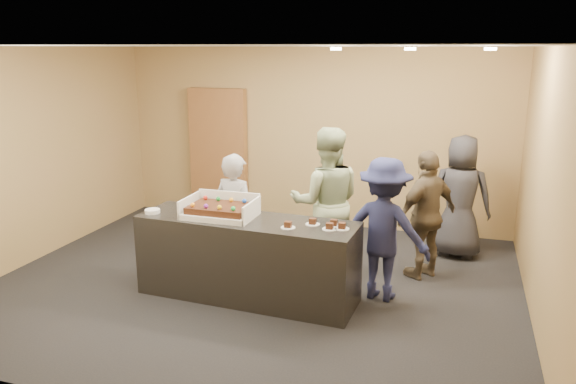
# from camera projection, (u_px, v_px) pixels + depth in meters

# --- Properties ---
(room) EXTENTS (6.04, 6.00, 2.70)m
(room) POSITION_uv_depth(u_px,v_px,m) (253.00, 171.00, 6.24)
(room) COLOR black
(room) RESTS_ON ground
(serving_counter) EXTENTS (2.44, 0.83, 0.90)m
(serving_counter) POSITION_uv_depth(u_px,v_px,m) (247.00, 259.00, 6.12)
(serving_counter) COLOR black
(serving_counter) RESTS_ON floor
(storage_cabinet) EXTENTS (0.94, 0.15, 2.07)m
(storage_cabinet) POSITION_uv_depth(u_px,v_px,m) (219.00, 154.00, 8.99)
(storage_cabinet) COLOR brown
(storage_cabinet) RESTS_ON floor
(cake_box) EXTENTS (0.76, 0.52, 0.22)m
(cake_box) POSITION_uv_depth(u_px,v_px,m) (221.00, 212.00, 6.11)
(cake_box) COLOR white
(cake_box) RESTS_ON serving_counter
(sheet_cake) EXTENTS (0.65, 0.45, 0.12)m
(sheet_cake) POSITION_uv_depth(u_px,v_px,m) (220.00, 208.00, 6.07)
(sheet_cake) COLOR #33150B
(sheet_cake) RESTS_ON cake_box
(plate_stack) EXTENTS (0.17, 0.17, 0.04)m
(plate_stack) POSITION_uv_depth(u_px,v_px,m) (152.00, 211.00, 6.23)
(plate_stack) COLOR white
(plate_stack) RESTS_ON serving_counter
(slice_a) EXTENTS (0.15, 0.15, 0.07)m
(slice_a) POSITION_uv_depth(u_px,v_px,m) (288.00, 226.00, 5.71)
(slice_a) COLOR white
(slice_a) RESTS_ON serving_counter
(slice_b) EXTENTS (0.15, 0.15, 0.07)m
(slice_b) POSITION_uv_depth(u_px,v_px,m) (313.00, 222.00, 5.82)
(slice_b) COLOR white
(slice_b) RESTS_ON serving_counter
(slice_c) EXTENTS (0.15, 0.15, 0.07)m
(slice_c) POSITION_uv_depth(u_px,v_px,m) (330.00, 227.00, 5.66)
(slice_c) COLOR white
(slice_c) RESTS_ON serving_counter
(slice_d) EXTENTS (0.15, 0.15, 0.07)m
(slice_d) POSITION_uv_depth(u_px,v_px,m) (334.00, 224.00, 5.78)
(slice_d) COLOR white
(slice_d) RESTS_ON serving_counter
(slice_e) EXTENTS (0.15, 0.15, 0.07)m
(slice_e) POSITION_uv_depth(u_px,v_px,m) (342.00, 227.00, 5.67)
(slice_e) COLOR white
(slice_e) RESTS_ON serving_counter
(person_server_grey) EXTENTS (0.63, 0.49, 1.52)m
(person_server_grey) POSITION_uv_depth(u_px,v_px,m) (236.00, 217.00, 6.55)
(person_server_grey) COLOR gray
(person_server_grey) RESTS_ON floor
(person_sage_man) EXTENTS (1.03, 0.90, 1.80)m
(person_sage_man) POSITION_uv_depth(u_px,v_px,m) (326.00, 202.00, 6.66)
(person_sage_man) COLOR #99A87E
(person_sage_man) RESTS_ON floor
(person_navy_man) EXTENTS (1.09, 0.73, 1.57)m
(person_navy_man) POSITION_uv_depth(u_px,v_px,m) (384.00, 229.00, 6.04)
(person_navy_man) COLOR #1B1F46
(person_navy_man) RESTS_ON floor
(person_brown_extra) EXTENTS (0.86, 0.94, 1.54)m
(person_brown_extra) POSITION_uv_depth(u_px,v_px,m) (427.00, 215.00, 6.61)
(person_brown_extra) COLOR brown
(person_brown_extra) RESTS_ON floor
(person_dark_suit) EXTENTS (0.82, 0.56, 1.62)m
(person_dark_suit) POSITION_uv_depth(u_px,v_px,m) (460.00, 197.00, 7.27)
(person_dark_suit) COLOR #29292E
(person_dark_suit) RESTS_ON floor
(ceiling_spotlights) EXTENTS (1.72, 0.12, 0.03)m
(ceiling_spotlights) POSITION_uv_depth(u_px,v_px,m) (410.00, 49.00, 5.91)
(ceiling_spotlights) COLOR #FFEAC6
(ceiling_spotlights) RESTS_ON ceiling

